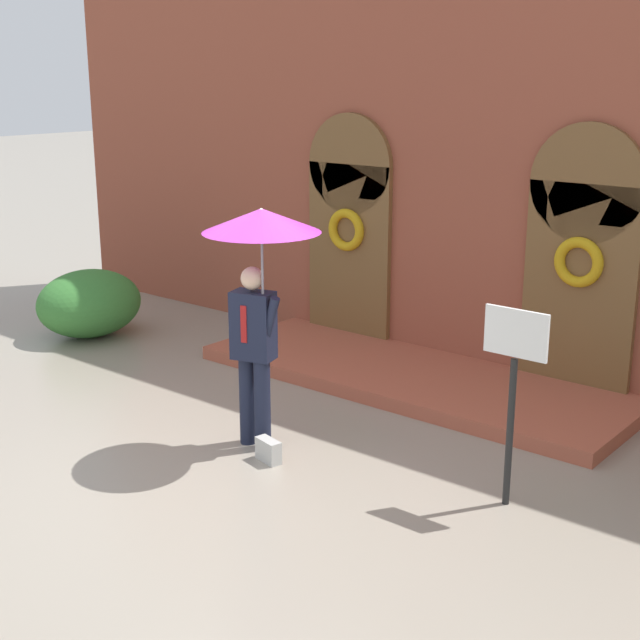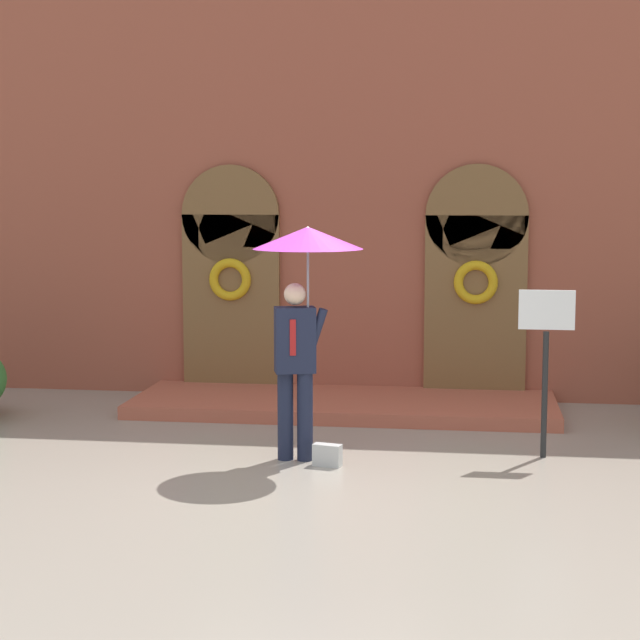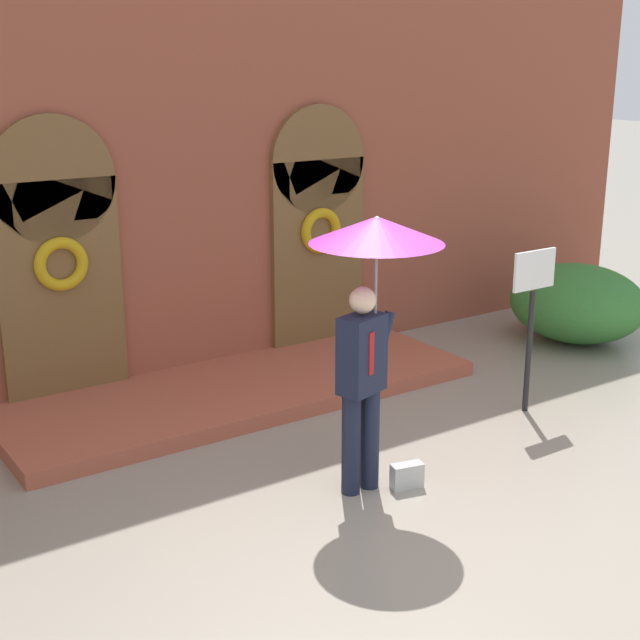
{
  "view_description": "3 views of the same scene",
  "coord_description": "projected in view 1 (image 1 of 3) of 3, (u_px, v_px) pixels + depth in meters",
  "views": [
    {
      "loc": [
        5.43,
        -5.3,
        3.58
      ],
      "look_at": [
        -0.0,
        1.35,
        1.15
      ],
      "focal_mm": 50.0,
      "sensor_mm": 36.0,
      "label": 1
    },
    {
      "loc": [
        1.51,
        -9.86,
        2.72
      ],
      "look_at": [
        -0.04,
        1.23,
        1.36
      ],
      "focal_mm": 60.0,
      "sensor_mm": 36.0,
      "label": 2
    },
    {
      "loc": [
        -4.38,
        -4.96,
        3.58
      ],
      "look_at": [
        0.16,
        1.75,
        1.18
      ],
      "focal_mm": 50.0,
      "sensor_mm": 36.0,
      "label": 3
    }
  ],
  "objects": [
    {
      "name": "building_facade",
      "position": [
        469.0,
        148.0,
        10.6
      ],
      "size": [
        14.0,
        2.3,
        5.6
      ],
      "color": "brown",
      "rests_on": "ground"
    },
    {
      "name": "handbag",
      "position": [
        268.0,
        450.0,
        8.4
      ],
      "size": [
        0.3,
        0.18,
        0.22
      ],
      "primitive_type": "cube",
      "rotation": [
        0.0,
        0.0,
        -0.22
      ],
      "color": "#B7B7B2",
      "rests_on": "ground"
    },
    {
      "name": "sign_post",
      "position": [
        513.0,
        375.0,
        7.29
      ],
      "size": [
        0.56,
        0.06,
        1.72
      ],
      "color": "black",
      "rests_on": "ground"
    },
    {
      "name": "person_with_umbrella",
      "position": [
        259.0,
        256.0,
        8.21
      ],
      "size": [
        1.1,
        1.1,
        2.36
      ],
      "color": "#191E33",
      "rests_on": "ground"
    },
    {
      "name": "shrub_left",
      "position": [
        89.0,
        303.0,
        12.3
      ],
      "size": [
        1.27,
        1.49,
        0.92
      ],
      "primitive_type": "ellipsoid",
      "color": "#387A33",
      "rests_on": "ground"
    },
    {
      "name": "ground_plane",
      "position": [
        228.0,
        471.0,
        8.23
      ],
      "size": [
        80.0,
        80.0,
        0.0
      ],
      "primitive_type": "plane",
      "color": "gray"
    }
  ]
}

